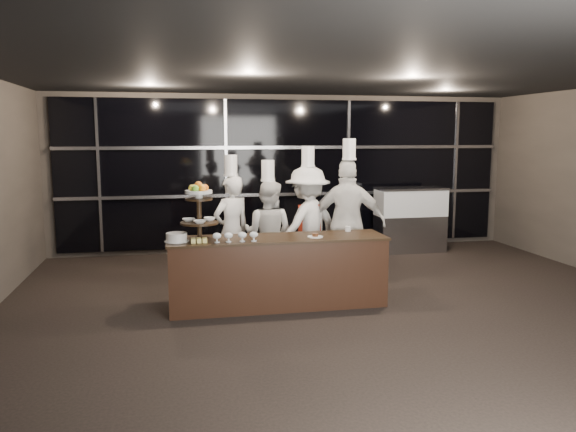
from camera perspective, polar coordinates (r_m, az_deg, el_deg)
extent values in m
plane|color=black|center=(6.49, 8.92, -12.01)|extent=(10.00, 10.00, 0.00)
plane|color=black|center=(6.14, 9.57, 15.27)|extent=(10.00, 10.00, 0.00)
plane|color=#473F38|center=(10.94, -0.05, 4.38)|extent=(9.00, 0.00, 9.00)
cube|color=black|center=(10.88, 0.02, 4.36)|extent=(8.60, 0.04, 2.80)
cube|color=#A5A5AA|center=(10.87, 0.07, 2.24)|extent=(8.60, 0.06, 0.06)
cube|color=#A5A5AA|center=(10.81, 0.07, 6.99)|extent=(8.60, 0.06, 0.06)
cube|color=#A5A5AA|center=(10.72, -18.66, 3.87)|extent=(0.05, 0.05, 2.80)
cube|color=#A5A5AA|center=(10.68, -6.29, 4.23)|extent=(0.05, 0.05, 2.80)
cube|color=#A5A5AA|center=(11.15, 6.12, 4.41)|extent=(0.05, 0.05, 2.80)
cube|color=#A5A5AA|center=(12.05, 16.64, 4.39)|extent=(0.05, 0.05, 2.80)
cube|color=black|center=(7.39, -1.06, -5.75)|extent=(2.80, 0.70, 0.90)
cube|color=black|center=(7.29, -1.07, -2.28)|extent=(2.84, 0.74, 0.03)
cylinder|color=black|center=(7.18, -8.96, -2.31)|extent=(0.24, 0.24, 0.03)
cylinder|color=black|center=(7.12, -9.02, 0.34)|extent=(0.06, 0.06, 0.70)
cylinder|color=black|center=(7.14, -8.99, -0.69)|extent=(0.48, 0.48, 0.02)
cylinder|color=black|center=(7.10, -9.05, 1.70)|extent=(0.34, 0.34, 0.02)
cylinder|color=white|center=(7.10, -9.06, 2.04)|extent=(0.10, 0.10, 0.06)
cylinder|color=white|center=(7.09, -9.07, 2.44)|extent=(0.34, 0.34, 0.04)
sphere|color=orange|center=(7.09, -8.43, 2.84)|extent=(0.09, 0.09, 0.09)
sphere|color=#64AB2C|center=(7.16, -8.78, 2.88)|extent=(0.09, 0.09, 0.09)
sphere|color=orange|center=(7.15, -9.42, 2.86)|extent=(0.09, 0.09, 0.09)
sphere|color=yellow|center=(7.08, -9.72, 2.80)|extent=(0.09, 0.09, 0.09)
sphere|color=#69B12D|center=(7.02, -9.38, 2.76)|extent=(0.09, 0.09, 0.09)
sphere|color=orange|center=(7.02, -8.72, 2.78)|extent=(0.09, 0.09, 0.09)
sphere|color=orange|center=(7.08, -9.08, 3.15)|extent=(0.09, 0.09, 0.09)
imported|color=white|center=(7.19, -10.06, -0.39)|extent=(0.16, 0.16, 0.04)
imported|color=white|center=(7.20, -7.99, -0.31)|extent=(0.15, 0.15, 0.05)
imported|color=white|center=(7.02, -8.96, -0.58)|extent=(0.16, 0.16, 0.04)
cylinder|color=silver|center=(6.97, -7.24, -2.66)|extent=(0.07, 0.07, 0.01)
cylinder|color=silver|center=(6.97, -7.24, -2.41)|extent=(0.02, 0.02, 0.05)
ellipsoid|color=silver|center=(6.96, -7.25, -2.02)|extent=(0.11, 0.11, 0.08)
ellipsoid|color=green|center=(6.96, -7.25, -1.98)|extent=(0.08, 0.08, 0.05)
cylinder|color=silver|center=(6.98, -6.07, -2.62)|extent=(0.07, 0.07, 0.01)
cylinder|color=silver|center=(6.98, -6.07, -2.37)|extent=(0.02, 0.02, 0.05)
ellipsoid|color=silver|center=(6.97, -6.07, -1.98)|extent=(0.11, 0.11, 0.08)
ellipsoid|color=red|center=(6.97, -6.08, -1.94)|extent=(0.08, 0.08, 0.05)
cylinder|color=silver|center=(7.00, -4.66, -2.57)|extent=(0.07, 0.07, 0.01)
cylinder|color=silver|center=(7.00, -4.66, -2.32)|extent=(0.02, 0.02, 0.05)
ellipsoid|color=silver|center=(6.99, -4.67, -1.94)|extent=(0.11, 0.11, 0.08)
ellipsoid|color=beige|center=(6.99, -4.67, -1.89)|extent=(0.08, 0.08, 0.05)
cylinder|color=silver|center=(7.02, -3.49, -2.53)|extent=(0.07, 0.07, 0.01)
cylinder|color=silver|center=(7.01, -3.50, -2.28)|extent=(0.02, 0.02, 0.05)
ellipsoid|color=silver|center=(7.01, -3.50, -1.90)|extent=(0.11, 0.11, 0.08)
ellipsoid|color=#44190F|center=(7.00, -3.50, -1.86)|extent=(0.08, 0.08, 0.05)
cylinder|color=white|center=(7.12, -11.24, -2.53)|extent=(0.30, 0.30, 0.01)
cylinder|color=silver|center=(7.11, -11.26, -2.09)|extent=(0.26, 0.26, 0.10)
cube|color=#F0E175|center=(6.97, -9.59, -2.52)|extent=(0.06, 0.06, 0.05)
cube|color=#F0E175|center=(6.98, -9.02, -2.51)|extent=(0.06, 0.06, 0.05)
cube|color=#F0E175|center=(6.98, -8.44, -2.49)|extent=(0.06, 0.06, 0.05)
cube|color=#F0E175|center=(7.04, -9.61, -2.42)|extent=(0.06, 0.06, 0.05)
cube|color=#F0E175|center=(7.05, -9.04, -2.40)|extent=(0.06, 0.06, 0.05)
cube|color=#F0E175|center=(7.05, -8.48, -2.39)|extent=(0.06, 0.06, 0.05)
cylinder|color=white|center=(7.29, 2.78, -2.12)|extent=(0.20, 0.20, 0.01)
cylinder|color=#4C2814|center=(7.29, 2.78, -1.92)|extent=(0.08, 0.08, 0.04)
cylinder|color=white|center=(7.77, 6.11, -1.30)|extent=(0.08, 0.08, 0.07)
cube|color=#A5A5AA|center=(11.10, 12.25, -1.74)|extent=(1.30, 0.56, 0.70)
cube|color=silver|center=(11.01, 12.35, 1.34)|extent=(1.30, 0.56, 0.50)
cube|color=#FFC67F|center=(11.01, 12.35, 1.34)|extent=(1.21, 0.46, 0.40)
cube|color=#A5A5AA|center=(10.98, 12.39, 2.74)|extent=(1.32, 0.58, 0.04)
imported|color=silver|center=(8.39, -5.73, -1.49)|extent=(0.71, 0.62, 1.65)
cylinder|color=white|center=(8.28, -5.83, 5.17)|extent=(0.19, 0.19, 0.30)
cylinder|color=white|center=(8.29, -5.82, 4.17)|extent=(0.21, 0.21, 0.03)
imported|color=silver|center=(8.29, -2.03, -1.82)|extent=(0.95, 0.88, 1.58)
cylinder|color=white|center=(8.18, -2.06, 4.66)|extent=(0.19, 0.19, 0.30)
cylinder|color=white|center=(8.19, -2.05, 3.65)|extent=(0.21, 0.21, 0.03)
imported|color=silver|center=(8.43, 2.01, -0.98)|extent=(1.32, 1.17, 1.77)
cylinder|color=white|center=(8.32, 2.04, 6.08)|extent=(0.19, 0.19, 0.30)
cylinder|color=white|center=(8.33, 2.04, 5.09)|extent=(0.21, 0.21, 0.03)
cube|color=#981E0B|center=(8.31, 2.20, -1.11)|extent=(0.34, 0.03, 0.66)
imported|color=white|center=(8.35, 6.12, -0.72)|extent=(1.19, 0.75, 1.89)
cylinder|color=white|center=(8.26, 6.24, 6.79)|extent=(0.19, 0.19, 0.30)
cylinder|color=white|center=(8.26, 6.22, 5.79)|extent=(0.21, 0.21, 0.03)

